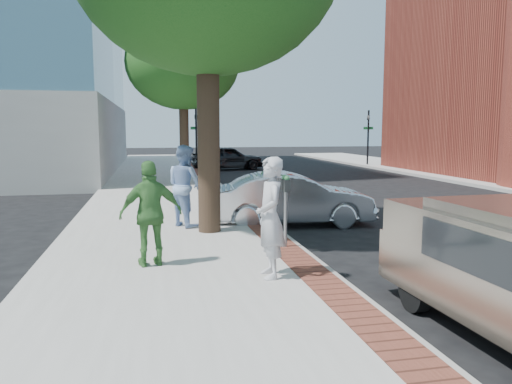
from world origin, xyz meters
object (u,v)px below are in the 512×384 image
object	(u,v)px
bg_car	(228,158)
person_green	(151,214)
parking_meter	(286,196)
person_gray	(270,218)
sedan_silver	(292,199)
person_officer	(185,186)

from	to	relation	value
bg_car	person_green	bearing A→B (deg)	160.60
parking_meter	person_gray	size ratio (longest dim) A/B	0.75
person_green	sedan_silver	size ratio (longest dim) A/B	0.44
person_officer	bg_car	distance (m)	19.07
parking_meter	bg_car	xyz separation A→B (m)	(2.06, 21.39, -0.45)
sedan_silver	bg_car	world-z (taller)	bg_car
person_gray	person_green	distance (m)	2.18
parking_meter	person_officer	world-z (taller)	person_officer
person_officer	sedan_silver	xyz separation A→B (m)	(2.84, 0.27, -0.46)
person_green	sedan_silver	bearing A→B (deg)	-144.03
person_gray	person_officer	world-z (taller)	person_officer
person_officer	sedan_silver	world-z (taller)	person_officer
bg_car	parking_meter	bearing A→B (deg)	167.09
parking_meter	bg_car	distance (m)	21.49
person_gray	sedan_silver	distance (m)	5.26
person_gray	person_officer	bearing A→B (deg)	-167.17
parking_meter	sedan_silver	world-z (taller)	parking_meter
person_gray	person_green	bearing A→B (deg)	-120.17
parking_meter	person_gray	xyz separation A→B (m)	(-0.79, -1.94, -0.08)
person_gray	person_officer	distance (m)	4.77
sedan_silver	person_green	bearing A→B (deg)	141.09
bg_car	person_officer	bearing A→B (deg)	160.81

